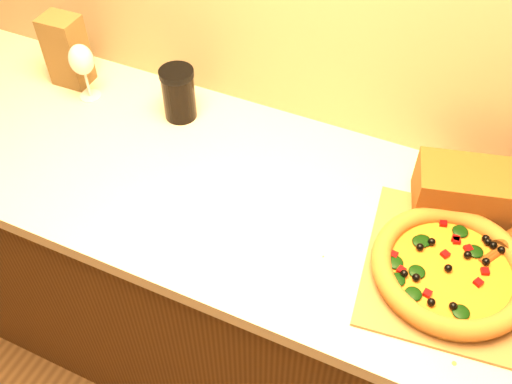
% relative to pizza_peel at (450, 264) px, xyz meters
% --- Properties ---
extents(cabinet, '(2.80, 0.65, 0.86)m').
position_rel_pizza_peel_xyz_m(cabinet, '(-0.44, 0.02, -0.47)').
color(cabinet, '#41260E').
rests_on(cabinet, ground).
extents(countertop, '(2.84, 0.68, 0.04)m').
position_rel_pizza_peel_xyz_m(countertop, '(-0.44, 0.02, -0.02)').
color(countertop, '#C2B597').
rests_on(countertop, cabinet).
extents(pizza_peel, '(0.41, 0.57, 0.01)m').
position_rel_pizza_peel_xyz_m(pizza_peel, '(0.00, 0.00, 0.00)').
color(pizza_peel, brown).
rests_on(pizza_peel, countertop).
extents(pizza, '(0.35, 0.35, 0.05)m').
position_rel_pizza_peel_xyz_m(pizza, '(0.00, -0.04, 0.03)').
color(pizza, '#B4702D').
rests_on(pizza, pizza_peel).
extents(bread_bag, '(0.46, 0.25, 0.12)m').
position_rel_pizza_peel_xyz_m(bread_bag, '(0.08, 0.21, 0.06)').
color(bread_bag, brown).
rests_on(bread_bag, countertop).
extents(wine_glass, '(0.07, 0.07, 0.18)m').
position_rel_pizza_peel_xyz_m(wine_glass, '(-1.10, 0.17, 0.12)').
color(wine_glass, silver).
rests_on(wine_glass, countertop).
extents(paper_bag, '(0.11, 0.09, 0.21)m').
position_rel_pizza_peel_xyz_m(paper_bag, '(-1.19, 0.21, 0.10)').
color(paper_bag, brown).
rests_on(paper_bag, countertop).
extents(dark_jar, '(0.10, 0.10, 0.15)m').
position_rel_pizza_peel_xyz_m(dark_jar, '(-0.81, 0.20, 0.07)').
color(dark_jar, black).
rests_on(dark_jar, countertop).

